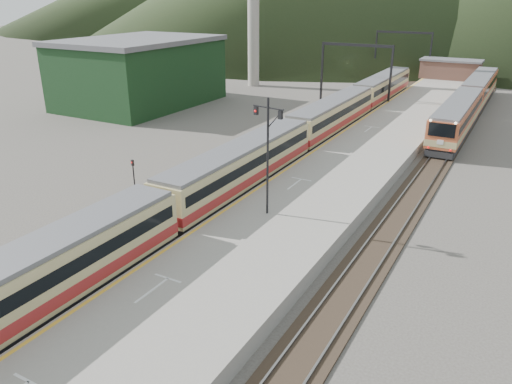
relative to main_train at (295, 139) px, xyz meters
The scene contains 13 objects.
track_main 9.91m from the main_train, 90.00° to the left, with size 2.60×200.00×0.23m.
track_far 11.10m from the main_train, 117.17° to the left, with size 2.60×200.00×0.23m.
track_second 15.18m from the main_train, 40.27° to the left, with size 2.60×200.00×0.23m.
platform 9.65m from the main_train, 54.12° to the left, with size 8.00×100.00×1.00m, color gray.
gantry_near 25.18m from the main_train, 96.57° to the left, with size 9.55×0.25×8.00m.
gantry_far 49.96m from the main_train, 93.28° to the left, with size 9.55×0.25×8.00m.
warehouse 30.46m from the main_train, 157.25° to the left, with size 14.50×20.50×8.60m.
station_shed 48.07m from the main_train, 83.31° to the left, with size 9.40×4.40×3.10m.
main_train is the anchor object (origin of this frame).
second_train 27.16m from the main_train, 64.95° to the left, with size 2.77×37.79×3.38m.
signal_mast 14.93m from the main_train, 72.16° to the right, with size 2.18×0.52×7.37m.
short_signal_b 2.14m from the main_train, 167.62° to the left, with size 0.26×0.23×2.27m.
short_signal_c 14.79m from the main_train, 121.57° to the right, with size 0.26×0.23×2.27m.
Camera 1 is at (17.82, -9.21, 14.05)m, focal length 35.00 mm.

